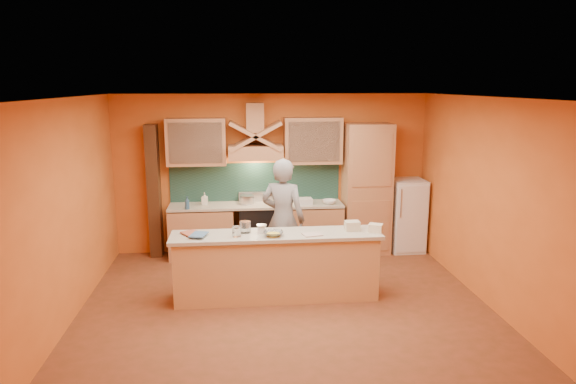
{
  "coord_description": "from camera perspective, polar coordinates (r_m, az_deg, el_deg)",
  "views": [
    {
      "loc": [
        -0.62,
        -6.48,
        2.97
      ],
      "look_at": [
        0.12,
        0.9,
        1.4
      ],
      "focal_mm": 32.0,
      "sensor_mm": 36.0,
      "label": 1
    }
  ],
  "objects": [
    {
      "name": "book_lower",
      "position": [
        7.1,
        -11.42,
        -4.72
      ],
      "size": [
        0.34,
        0.37,
        0.03
      ],
      "primitive_type": "imported",
      "rotation": [
        0.0,
        0.0,
        0.56
      ],
      "color": "#A5523B",
      "rests_on": "island_top"
    },
    {
      "name": "backsplash",
      "position": [
        9.13,
        -3.64,
        1.09
      ],
      "size": [
        3.0,
        0.03,
        0.7
      ],
      "primitive_type": "cube",
      "color": "#1B3B34",
      "rests_on": "wall_back"
    },
    {
      "name": "pantry_column",
      "position": [
        9.15,
        8.73,
        0.36
      ],
      "size": [
        0.8,
        0.6,
        2.3
      ],
      "primitive_type": "cube",
      "color": "tan",
      "rests_on": "floor"
    },
    {
      "name": "pot_large",
      "position": [
        8.94,
        -4.57,
        -0.97
      ],
      "size": [
        0.27,
        0.27,
        0.15
      ],
      "primitive_type": "cylinder",
      "rotation": [
        0.0,
        0.0,
        0.07
      ],
      "color": "silver",
      "rests_on": "stove"
    },
    {
      "name": "pot_small",
      "position": [
        9.08,
        -2.17,
        -0.76
      ],
      "size": [
        0.22,
        0.22,
        0.14
      ],
      "primitive_type": "cylinder",
      "rotation": [
        0.0,
        0.0,
        0.05
      ],
      "color": "#B4B4BB",
      "rests_on": "stove"
    },
    {
      "name": "cloth",
      "position": [
        7.02,
        2.73,
        -4.73
      ],
      "size": [
        0.29,
        0.24,
        0.02
      ],
      "primitive_type": "cube",
      "rotation": [
        0.0,
        0.0,
        0.21
      ],
      "color": "beige",
      "rests_on": "island_top"
    },
    {
      "name": "base_cabinet_left",
      "position": [
        9.06,
        -9.54,
        -4.48
      ],
      "size": [
        1.1,
        0.6,
        0.86
      ],
      "primitive_type": "cube",
      "color": "tan",
      "rests_on": "floor"
    },
    {
      "name": "wall_back",
      "position": [
        9.13,
        -1.78,
        2.07
      ],
      "size": [
        5.5,
        0.02,
        2.8
      ],
      "primitive_type": "cube",
      "color": "orange",
      "rests_on": "floor"
    },
    {
      "name": "trim_column_left",
      "position": [
        9.12,
        -14.65,
        0.07
      ],
      "size": [
        0.2,
        0.3,
        2.3
      ],
      "primitive_type": "cube",
      "color": "#472816",
      "rests_on": "floor"
    },
    {
      "name": "stove",
      "position": [
        9.04,
        -3.51,
        -4.24
      ],
      "size": [
        0.6,
        0.58,
        0.9
      ],
      "primitive_type": "cube",
      "color": "black",
      "rests_on": "floor"
    },
    {
      "name": "island_top",
      "position": [
        7.1,
        -1.31,
        -4.82
      ],
      "size": [
        2.9,
        0.62,
        0.05
      ],
      "primitive_type": "cube",
      "color": "#B4AB98",
      "rests_on": "island_body"
    },
    {
      "name": "kitchen_scale",
      "position": [
        7.12,
        -2.95,
        -4.17
      ],
      "size": [
        0.12,
        0.12,
        0.09
      ],
      "primitive_type": "cube",
      "rotation": [
        0.0,
        0.0,
        -0.11
      ],
      "color": "white",
      "rests_on": "island_top"
    },
    {
      "name": "jar_small",
      "position": [
        6.96,
        -5.75,
        -4.4
      ],
      "size": [
        0.13,
        0.13,
        0.14
      ],
      "primitive_type": "cylinder",
      "rotation": [
        0.0,
        0.0,
        0.13
      ],
      "color": "white",
      "rests_on": "island_top"
    },
    {
      "name": "upper_cabinet_right",
      "position": [
        8.95,
        2.77,
        5.73
      ],
      "size": [
        1.0,
        0.35,
        0.8
      ],
      "primitive_type": "cube",
      "color": "tan",
      "rests_on": "wall_back"
    },
    {
      "name": "bowl_back",
      "position": [
        8.92,
        4.6,
        -1.1
      ],
      "size": [
        0.28,
        0.28,
        0.07
      ],
      "primitive_type": "imported",
      "rotation": [
        0.0,
        0.0,
        0.17
      ],
      "color": "silver",
      "rests_on": "counter_top"
    },
    {
      "name": "island_body",
      "position": [
        7.25,
        -1.29,
        -8.45
      ],
      "size": [
        2.8,
        0.55,
        0.88
      ],
      "primitive_type": "cube",
      "color": "#DFAB72",
      "rests_on": "floor"
    },
    {
      "name": "fridge",
      "position": [
        9.48,
        13.03,
        -2.52
      ],
      "size": [
        0.58,
        0.6,
        1.3
      ],
      "primitive_type": "cube",
      "color": "white",
      "rests_on": "floor"
    },
    {
      "name": "wall_right",
      "position": [
        7.47,
        21.23,
        -0.99
      ],
      "size": [
        0.02,
        5.0,
        2.8
      ],
      "primitive_type": "cube",
      "color": "orange",
      "rests_on": "floor"
    },
    {
      "name": "base_cabinet_right",
      "position": [
        9.13,
        2.48,
        -4.2
      ],
      "size": [
        1.1,
        0.6,
        0.86
      ],
      "primitive_type": "cube",
      "color": "tan",
      "rests_on": "floor"
    },
    {
      "name": "upper_cabinet_left",
      "position": [
        8.88,
        -10.16,
        5.51
      ],
      "size": [
        1.0,
        0.35,
        0.8
      ],
      "primitive_type": "cube",
      "color": "tan",
      "rests_on": "wall_back"
    },
    {
      "name": "grocery_bag_b",
      "position": [
        7.25,
        9.7,
        -3.96
      ],
      "size": [
        0.23,
        0.21,
        0.11
      ],
      "primitive_type": "cube",
      "rotation": [
        0.0,
        0.0,
        -0.45
      ],
      "color": "#ECE4C3",
      "rests_on": "island_top"
    },
    {
      "name": "wall_left",
      "position": [
        7.0,
        -23.32,
        -1.99
      ],
      "size": [
        0.02,
        5.0,
        2.8
      ],
      "primitive_type": "cube",
      "color": "orange",
      "rests_on": "floor"
    },
    {
      "name": "jar_large",
      "position": [
        7.14,
        -4.78,
        -3.89
      ],
      "size": [
        0.19,
        0.19,
        0.16
      ],
      "primitive_type": "cylinder",
      "rotation": [
        0.0,
        0.0,
        0.34
      ],
      "color": "white",
      "rests_on": "island_top"
    },
    {
      "name": "wall_front",
      "position": [
        4.32,
        2.94,
        -9.34
      ],
      "size": [
        5.5,
        0.02,
        2.8
      ],
      "primitive_type": "cube",
      "color": "orange",
      "rests_on": "floor"
    },
    {
      "name": "grocery_bag_a",
      "position": [
        7.28,
        7.15,
        -3.74
      ],
      "size": [
        0.2,
        0.16,
        0.13
      ],
      "primitive_type": "cube",
      "rotation": [
        0.0,
        0.0,
        0.01
      ],
      "color": "beige",
      "rests_on": "island_top"
    },
    {
      "name": "range_hood",
      "position": [
        8.81,
        -3.63,
        4.44
      ],
      "size": [
        0.92,
        0.5,
        0.24
      ],
      "primitive_type": "cube",
      "color": "tan",
      "rests_on": "wall_back"
    },
    {
      "name": "ceiling",
      "position": [
        6.51,
        -0.29,
        10.48
      ],
      "size": [
        5.5,
        5.0,
        0.01
      ],
      "primitive_type": "cube",
      "color": "white",
      "rests_on": "wall_back"
    },
    {
      "name": "hood_chimney",
      "position": [
        8.85,
        -3.71,
        8.25
      ],
      "size": [
        0.3,
        0.3,
        0.5
      ],
      "primitive_type": "cube",
      "color": "tan",
      "rests_on": "wall_back"
    },
    {
      "name": "soap_bottle_b",
      "position": [
        8.68,
        -11.15,
        -1.19
      ],
      "size": [
        0.12,
        0.12,
        0.22
      ],
      "primitive_type": "imported",
      "rotation": [
        0.0,
        0.0,
        0.71
      ],
      "color": "#2E5680",
      "rests_on": "counter_top"
    },
    {
      "name": "book_upper",
      "position": [
        7.06,
        -10.65,
        -4.64
      ],
      "size": [
        0.27,
        0.32,
        0.02
      ],
      "primitive_type": "imported",
      "rotation": [
        0.0,
        0.0,
        -0.28
      ],
      "color": "#446A96",
      "rests_on": "island_top"
    },
    {
      "name": "mixing_bowl",
      "position": [
        6.96,
        -1.64,
        -4.65
      ],
      "size": [
        0.29,
        0.29,
        0.07
      ],
      "primitive_type": "imported",
      "rotation": [
        0.0,
        0.0,
        -0.11
      ],
      "color": "silver",
      "rests_on": "island_top"
    },
    {
      "name": "dish_rack",
      "position": [
        8.92,
        1.81,
        -1.0
      ],
      "size": [
        0.28,
        0.22,
        0.1
      ],
      "primitive_type": "cube",
      "rotation": [
        0.0,
        0.0,
        0.04
      ],
      "color": "silver",
      "rests_on": "counter_top"
    },
    {
      "name": "soap_bottle_a",
      "position": [
        8.95,
        -9.25,
        -0.74
      ],
      "size": [
        0.11,
        0.11,
        0.21
      ],
      "primitive_type": "imported",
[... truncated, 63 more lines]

